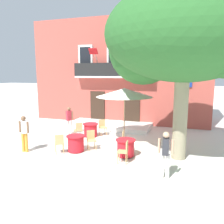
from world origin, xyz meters
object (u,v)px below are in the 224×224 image
at_px(cafe_chair_near_tree_1, 102,126).
at_px(cafe_umbrella, 124,93).
at_px(cafe_table_middle, 126,148).
at_px(cafe_table_near_tree, 91,130).
at_px(pedestrian_near_entrance, 24,132).
at_px(pedestrian_mid_plaza, 69,119).
at_px(cafe_chair_near_tree_0, 78,129).
at_px(plane_tree, 182,37).
at_px(pedestrian_by_tree, 165,152).
at_px(cafe_table_front, 76,143).
at_px(cafe_chair_front_0, 59,142).
at_px(cafe_chair_middle_0, 125,140).
at_px(cafe_chair_middle_1, 124,150).
at_px(cafe_chair_front_1, 91,139).

relative_size(cafe_chair_near_tree_1, cafe_umbrella, 0.31).
distance_m(cafe_table_middle, cafe_umbrella, 3.07).
height_order(cafe_table_near_tree, pedestrian_near_entrance, pedestrian_near_entrance).
bearing_deg(pedestrian_near_entrance, cafe_table_middle, 11.37).
bearing_deg(pedestrian_mid_plaza, cafe_chair_near_tree_0, -36.32).
bearing_deg(cafe_chair_near_tree_1, pedestrian_mid_plaza, -167.48).
distance_m(plane_tree, cafe_chair_near_tree_0, 7.06).
xyz_separation_m(cafe_chair_near_tree_1, pedestrian_by_tree, (4.05, -4.57, 0.41)).
distance_m(cafe_chair_near_tree_1, pedestrian_near_entrance, 4.56).
relative_size(cafe_table_front, cafe_umbrella, 0.30).
bearing_deg(cafe_chair_front_0, plane_tree, 13.32).
distance_m(cafe_umbrella, pedestrian_mid_plaza, 3.94).
height_order(cafe_chair_near_tree_1, cafe_chair_front_0, same).
relative_size(cafe_table_middle, cafe_table_front, 1.00).
relative_size(plane_tree, pedestrian_by_tree, 4.24).
bearing_deg(cafe_umbrella, cafe_chair_middle_0, -72.41).
relative_size(cafe_chair_middle_1, cafe_chair_front_1, 1.00).
relative_size(cafe_chair_middle_0, cafe_chair_middle_1, 1.00).
distance_m(cafe_chair_middle_0, cafe_chair_front_1, 1.62).
height_order(cafe_chair_middle_0, pedestrian_mid_plaza, pedestrian_mid_plaza).
bearing_deg(cafe_chair_near_tree_0, cafe_table_near_tree, 51.80).
height_order(cafe_chair_middle_0, cafe_chair_front_1, same).
xyz_separation_m(cafe_chair_front_1, pedestrian_near_entrance, (-2.77, -1.30, 0.43)).
xyz_separation_m(cafe_table_front, pedestrian_by_tree, (4.20, -1.48, 0.55)).
xyz_separation_m(plane_tree, pedestrian_mid_plaza, (-6.27, 1.96, -4.08)).
height_order(cafe_umbrella, pedestrian_near_entrance, cafe_umbrella).
relative_size(cafe_table_middle, pedestrian_mid_plaza, 0.53).
relative_size(plane_tree, cafe_chair_front_1, 7.75).
relative_size(cafe_chair_middle_0, pedestrian_near_entrance, 0.54).
relative_size(cafe_table_near_tree, cafe_table_front, 1.00).
bearing_deg(cafe_chair_front_0, pedestrian_near_entrance, -170.12).
bearing_deg(cafe_table_near_tree, pedestrian_near_entrance, -118.78).
xyz_separation_m(cafe_table_middle, cafe_chair_front_1, (-1.79, 0.38, 0.14)).
relative_size(cafe_table_near_tree, pedestrian_by_tree, 0.52).
bearing_deg(cafe_chair_near_tree_0, cafe_umbrella, 4.52).
xyz_separation_m(cafe_chair_near_tree_1, cafe_chair_front_0, (-0.71, -3.59, 0.00)).
relative_size(plane_tree, cafe_chair_middle_1, 7.75).
relative_size(cafe_chair_middle_1, cafe_table_front, 1.05).
xyz_separation_m(plane_tree, cafe_umbrella, (-2.74, 1.47, -2.39)).
xyz_separation_m(plane_tree, cafe_chair_middle_0, (-2.33, 0.16, -4.47)).
xyz_separation_m(cafe_chair_front_0, pedestrian_by_tree, (4.76, -0.98, 0.41)).
relative_size(cafe_chair_front_0, cafe_umbrella, 0.31).
distance_m(cafe_chair_front_0, cafe_umbrella, 4.08).
bearing_deg(cafe_chair_middle_1, cafe_chair_middle_0, 104.14).
xyz_separation_m(cafe_chair_near_tree_1, pedestrian_near_entrance, (-2.36, -3.87, 0.43)).
relative_size(cafe_table_near_tree, cafe_chair_middle_0, 0.95).
distance_m(cafe_table_near_tree, cafe_chair_near_tree_1, 0.77).
distance_m(cafe_chair_middle_0, pedestrian_mid_plaza, 4.35).
distance_m(cafe_table_middle, pedestrian_near_entrance, 4.69).
distance_m(cafe_chair_near_tree_0, pedestrian_near_entrance, 3.09).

